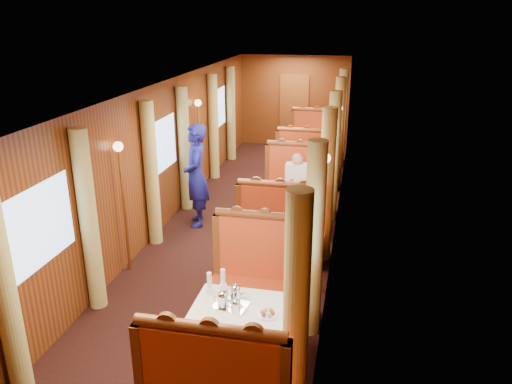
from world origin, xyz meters
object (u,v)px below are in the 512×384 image
(table_mid, at_px, (290,213))
(teapot_right, at_px, (236,308))
(table_far, at_px, (311,158))
(banquette_near_aft, at_px, (262,284))
(teapot_left, at_px, (223,301))
(rose_vase_far, at_px, (311,135))
(passenger, at_px, (296,179))
(banquette_far_fwd, at_px, (306,168))
(table_near, at_px, (244,337))
(banquette_mid_fwd, at_px, (281,235))
(fruit_plate, at_px, (267,314))
(teapot_back, at_px, (235,295))
(steward, at_px, (196,176))
(banquette_far_aft, at_px, (315,145))
(banquette_mid_aft, at_px, (298,191))
(rose_vase_mid, at_px, (292,183))
(tea_tray, at_px, (231,305))

(table_mid, height_order, teapot_right, teapot_right)
(table_far, bearing_deg, banquette_near_aft, -90.00)
(teapot_left, relative_size, rose_vase_far, 0.51)
(table_mid, distance_m, passenger, 0.83)
(table_mid, relative_size, banquette_far_fwd, 0.78)
(table_near, xyz_separation_m, banquette_mid_fwd, (0.00, 2.49, 0.05))
(table_near, relative_size, fruit_plate, 4.90)
(teapot_back, bearing_deg, steward, 113.03)
(banquette_mid_fwd, distance_m, banquette_far_aft, 5.53)
(rose_vase_far, bearing_deg, banquette_mid_aft, -89.69)
(table_mid, xyz_separation_m, rose_vase_mid, (0.02, -0.03, 0.55))
(table_near, xyz_separation_m, steward, (-1.68, 3.57, 0.54))
(fruit_plate, height_order, passenger, passenger)
(table_near, xyz_separation_m, banquette_far_fwd, (0.00, 5.99, 0.05))
(table_far, xyz_separation_m, tea_tray, (-0.13, -7.02, 0.38))
(table_far, bearing_deg, banquette_mid_aft, -90.00)
(table_far, distance_m, tea_tray, 7.03)
(teapot_right, bearing_deg, banquette_mid_aft, 98.53)
(banquette_far_aft, xyz_separation_m, rose_vase_mid, (0.02, -4.54, 0.50))
(rose_vase_far, height_order, steward, steward)
(steward, bearing_deg, banquette_mid_aft, 99.47)
(table_mid, height_order, banquette_far_fwd, banquette_far_fwd)
(table_near, height_order, rose_vase_mid, rose_vase_mid)
(table_near, distance_m, table_mid, 3.50)
(rose_vase_far, bearing_deg, teapot_right, -90.28)
(fruit_plate, xyz_separation_m, rose_vase_mid, (-0.25, 3.58, 0.16))
(table_near, height_order, table_far, same)
(table_near, relative_size, steward, 0.58)
(teapot_right, bearing_deg, banquette_near_aft, 96.74)
(teapot_right, bearing_deg, table_near, 79.81)
(banquette_mid_aft, xyz_separation_m, rose_vase_mid, (0.02, -1.04, 0.50))
(banquette_far_fwd, height_order, rose_vase_mid, banquette_far_fwd)
(banquette_far_aft, relative_size, steward, 0.74)
(banquette_near_aft, distance_m, banquette_mid_aft, 3.50)
(banquette_far_aft, bearing_deg, table_mid, -90.00)
(banquette_mid_fwd, relative_size, teapot_back, 7.49)
(fruit_plate, bearing_deg, teapot_left, 174.63)
(banquette_mid_aft, xyz_separation_m, banquette_far_aft, (0.00, 3.50, 0.00))
(banquette_mid_aft, relative_size, banquette_far_fwd, 1.00)
(table_near, height_order, banquette_mid_aft, banquette_mid_aft)
(tea_tray, height_order, teapot_back, teapot_back)
(banquette_mid_fwd, bearing_deg, banquette_far_fwd, 90.00)
(banquette_far_fwd, relative_size, teapot_back, 7.49)
(table_mid, distance_m, rose_vase_far, 3.51)
(banquette_far_fwd, xyz_separation_m, teapot_left, (-0.20, -6.05, 0.40))
(banquette_near_aft, xyz_separation_m, teapot_back, (-0.11, -0.93, 0.40))
(table_mid, bearing_deg, tea_tray, -92.12)
(banquette_mid_fwd, height_order, teapot_left, banquette_mid_fwd)
(tea_tray, relative_size, rose_vase_far, 0.94)
(banquette_mid_aft, xyz_separation_m, banquette_far_fwd, (0.00, 1.47, 0.00))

